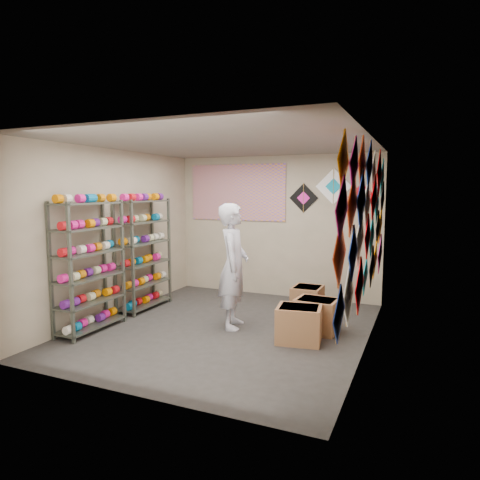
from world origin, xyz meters
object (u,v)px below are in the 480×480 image
at_px(carton_a, 299,324).
at_px(carton_b, 317,315).
at_px(shelf_rack_front, 89,266).
at_px(shopkeeper, 234,266).
at_px(carton_c, 307,300).
at_px(shelf_rack_back, 143,254).

bearing_deg(carton_a, carton_b, 68.36).
relative_size(shelf_rack_front, carton_a, 3.24).
distance_m(shopkeeper, carton_a, 1.30).
xyz_separation_m(carton_a, carton_c, (-0.24, 1.38, -0.02)).
distance_m(shelf_rack_front, carton_b, 3.37).
relative_size(carton_b, carton_c, 1.14).
distance_m(shelf_rack_front, shelf_rack_back, 1.30).
distance_m(carton_a, carton_b, 0.53).
bearing_deg(shelf_rack_back, shelf_rack_front, -90.00).
height_order(shelf_rack_back, carton_c, shelf_rack_back).
height_order(shopkeeper, carton_a, shopkeeper).
height_order(shelf_rack_front, carton_a, shelf_rack_front).
bearing_deg(shelf_rack_front, shelf_rack_back, 90.00).
bearing_deg(shelf_rack_front, carton_c, 38.47).
height_order(carton_b, carton_c, carton_b).
height_order(carton_a, carton_b, carton_a).
height_order(shelf_rack_front, carton_c, shelf_rack_front).
xyz_separation_m(shelf_rack_front, shelf_rack_back, (0.00, 1.30, 0.00)).
relative_size(shelf_rack_back, carton_c, 3.69).
height_order(shelf_rack_front, shelf_rack_back, same).
bearing_deg(shopkeeper, carton_a, -117.53).
bearing_deg(shelf_rack_back, carton_a, -10.71).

